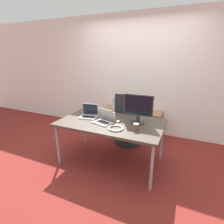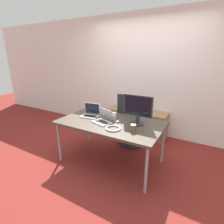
{
  "view_description": "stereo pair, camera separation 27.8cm",
  "coord_description": "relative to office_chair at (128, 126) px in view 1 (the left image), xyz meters",
  "views": [
    {
      "loc": [
        1.07,
        -2.38,
        1.73
      ],
      "look_at": [
        0.0,
        0.05,
        0.87
      ],
      "focal_mm": 28.0,
      "sensor_mm": 36.0,
      "label": 1
    },
    {
      "loc": [
        1.32,
        -2.25,
        1.73
      ],
      "look_at": [
        0.0,
        0.05,
        0.87
      ],
      "focal_mm": 28.0,
      "sensor_mm": 36.0,
      "label": 2
    }
  ],
  "objects": [
    {
      "name": "wall_back",
      "position": [
        -0.06,
        0.76,
        0.9
      ],
      "size": [
        10.0,
        0.05,
        2.6
      ],
      "color": "white",
      "rests_on": "ground_plane"
    },
    {
      "name": "cable_coil",
      "position": [
        0.12,
        -0.94,
        0.34
      ],
      "size": [
        0.23,
        0.23,
        0.03
      ],
      "color": "white",
      "rests_on": "desk"
    },
    {
      "name": "cabinet_left",
      "position": [
        -0.54,
        0.51,
        -0.11
      ],
      "size": [
        0.42,
        0.42,
        0.57
      ],
      "color": "#99754C",
      "rests_on": "ground_plane"
    },
    {
      "name": "monitor",
      "position": [
        0.34,
        -0.58,
        0.56
      ],
      "size": [
        0.45,
        0.21,
        0.45
      ],
      "color": "#2D2D33",
      "rests_on": "desk"
    },
    {
      "name": "laptop_right",
      "position": [
        -0.15,
        -0.77,
        0.37
      ],
      "size": [
        0.34,
        0.36,
        0.21
      ],
      "color": "silver",
      "rests_on": "desk"
    },
    {
      "name": "office_chair",
      "position": [
        0.0,
        0.0,
        0.0
      ],
      "size": [
        0.56,
        0.58,
        1.07
      ],
      "color": "#232326",
      "rests_on": "ground_plane"
    },
    {
      "name": "mouse",
      "position": [
        0.05,
        -0.68,
        0.34
      ],
      "size": [
        0.05,
        0.07,
        0.03
      ],
      "color": "silver",
      "rests_on": "desk"
    },
    {
      "name": "water_bottle",
      "position": [
        -0.54,
        0.51,
        0.26
      ],
      "size": [
        0.08,
        0.08,
        0.21
      ],
      "color": "silver",
      "rests_on": "cabinet_left"
    },
    {
      "name": "laptop_left",
      "position": [
        -0.5,
        -0.65,
        0.37
      ],
      "size": [
        0.32,
        0.27,
        0.22
      ],
      "color": "silver",
      "rests_on": "desk"
    },
    {
      "name": "desk",
      "position": [
        -0.06,
        -0.7,
        0.28
      ],
      "size": [
        1.65,
        0.94,
        0.72
      ],
      "color": "#473D33",
      "rests_on": "ground_plane"
    },
    {
      "name": "coffee_cup_brown",
      "position": [
        0.4,
        -0.87,
        0.38
      ],
      "size": [
        0.08,
        0.08,
        0.11
      ],
      "color": "brown",
      "rests_on": "desk"
    },
    {
      "name": "coffee_cup_white",
      "position": [
        -0.12,
        -0.5,
        0.37
      ],
      "size": [
        0.08,
        0.08,
        0.09
      ],
      "color": "white",
      "rests_on": "desk"
    },
    {
      "name": "ground_plane",
      "position": [
        -0.06,
        -0.7,
        -0.4
      ],
      "size": [
        14.0,
        14.0,
        0.0
      ],
      "primitive_type": "plane",
      "color": "maroon"
    },
    {
      "name": "cabinet_right",
      "position": [
        0.36,
        0.51,
        -0.11
      ],
      "size": [
        0.42,
        0.42,
        0.57
      ],
      "color": "#99754C",
      "rests_on": "ground_plane"
    }
  ]
}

